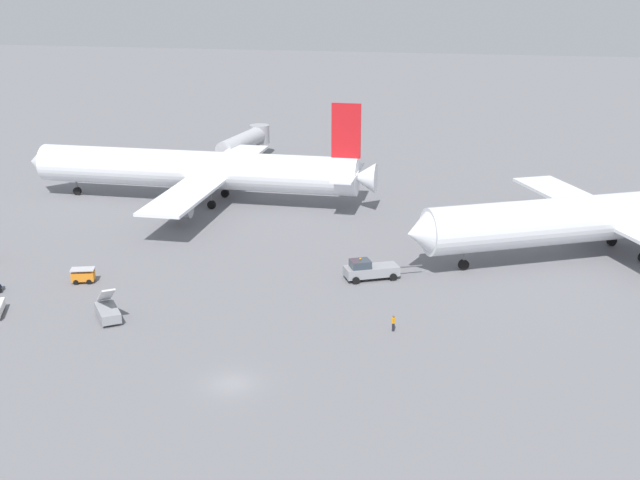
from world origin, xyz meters
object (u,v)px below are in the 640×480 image
object	(u,v)px
pushback_tug	(370,270)
gse_stair_truck_yellow	(108,310)
airliner_being_pushed	(611,217)
jet_bridge	(247,140)
ground_crew_ramp_agent_by_cones	(393,323)
airliner_at_gate_left	(198,170)
gse_baggage_cart_near_cluster	(83,275)

from	to	relation	value
pushback_tug	gse_stair_truck_yellow	size ratio (longest dim) A/B	1.91
gse_stair_truck_yellow	airliner_being_pushed	bearing A→B (deg)	30.34
gse_stair_truck_yellow	jet_bridge	distance (m)	74.63
airliner_being_pushed	ground_crew_ramp_agent_by_cones	bearing A→B (deg)	-130.37
pushback_tug	ground_crew_ramp_agent_by_cones	bearing A→B (deg)	-72.39
ground_crew_ramp_agent_by_cones	jet_bridge	size ratio (longest dim) A/B	0.09
pushback_tug	gse_stair_truck_yellow	bearing A→B (deg)	-145.64
airliner_being_pushed	ground_crew_ramp_agent_by_cones	size ratio (longest dim) A/B	29.35
airliner_at_gate_left	pushback_tug	distance (m)	42.24
ground_crew_ramp_agent_by_cones	jet_bridge	distance (m)	79.96
pushback_tug	gse_baggage_cart_near_cluster	distance (m)	33.82
airliner_being_pushed	jet_bridge	size ratio (longest dim) A/B	2.74
gse_baggage_cart_near_cluster	gse_stair_truck_yellow	world-z (taller)	gse_stair_truck_yellow
airliner_at_gate_left	pushback_tug	size ratio (longest dim) A/B	6.14
airliner_at_gate_left	airliner_being_pushed	bearing A→B (deg)	-13.03
jet_bridge	gse_baggage_cart_near_cluster	bearing A→B (deg)	-90.92
airliner_at_gate_left	ground_crew_ramp_agent_by_cones	world-z (taller)	airliner_at_gate_left
airliner_being_pushed	gse_stair_truck_yellow	size ratio (longest dim) A/B	10.54
pushback_tug	gse_baggage_cart_near_cluster	bearing A→B (deg)	-166.55
pushback_tug	jet_bridge	bearing A→B (deg)	119.21
airliner_being_pushed	pushback_tug	world-z (taller)	airliner_being_pushed
airliner_at_gate_left	gse_baggage_cart_near_cluster	distance (m)	36.34
gse_baggage_cart_near_cluster	ground_crew_ramp_agent_by_cones	xyz separation A→B (m)	(37.39, -6.30, 0.04)
pushback_tug	gse_baggage_cart_near_cluster	world-z (taller)	pushback_tug
gse_stair_truck_yellow	jet_bridge	bearing A→B (deg)	95.03
gse_baggage_cart_near_cluster	gse_stair_truck_yellow	distance (m)	12.11
gse_baggage_cart_near_cluster	ground_crew_ramp_agent_by_cones	world-z (taller)	ground_crew_ramp_agent_by_cones
airliner_at_gate_left	airliner_being_pushed	size ratio (longest dim) A/B	1.12
gse_baggage_cart_near_cluster	jet_bridge	xyz separation A→B (m)	(1.04, 64.84, 3.29)
airliner_at_gate_left	pushback_tug	bearing A→B (deg)	-42.08
ground_crew_ramp_agent_by_cones	airliner_being_pushed	bearing A→B (deg)	49.63
pushback_tug	ground_crew_ramp_agent_by_cones	world-z (taller)	pushback_tug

